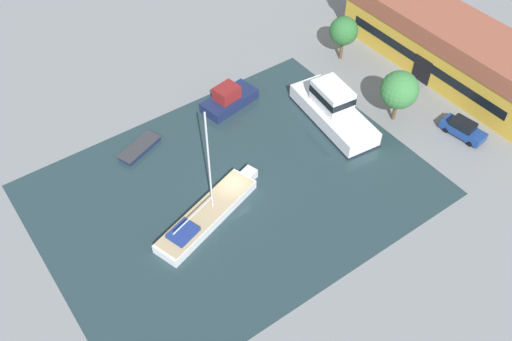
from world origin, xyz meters
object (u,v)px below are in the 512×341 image
at_px(parked_car, 463,129).
at_px(cabin_boat, 229,99).
at_px(small_dinghy, 140,148).
at_px(quay_tree_near_building, 399,90).
at_px(sailboat_moored, 208,213).
at_px(motor_cruiser, 333,109).
at_px(warehouse_building, 448,46).
at_px(quay_tree_by_water, 344,31).

relative_size(parked_car, cabin_boat, 0.72).
bearing_deg(small_dinghy, quay_tree_near_building, 43.84).
bearing_deg(sailboat_moored, motor_cruiser, 83.60).
xyz_separation_m(warehouse_building, cabin_boat, (-8.89, -23.31, -2.28)).
distance_m(motor_cruiser, cabin_boat, 11.01).
bearing_deg(parked_car, warehouse_building, -135.94).
distance_m(parked_car, cabin_boat, 24.10).
bearing_deg(warehouse_building, parked_car, -38.29).
bearing_deg(cabin_boat, quay_tree_by_water, 78.32).
height_order(quay_tree_near_building, motor_cruiser, quay_tree_near_building).
relative_size(small_dinghy, cabin_boat, 0.77).
xyz_separation_m(warehouse_building, quay_tree_by_water, (-8.38, -7.99, 0.47)).
xyz_separation_m(sailboat_moored, small_dinghy, (-11.14, -0.88, -0.32)).
xyz_separation_m(parked_car, sailboat_moored, (-5.93, -26.53, -0.26)).
relative_size(quay_tree_near_building, small_dinghy, 1.16).
distance_m(quay_tree_by_water, parked_car, 17.33).
bearing_deg(motor_cruiser, parked_car, -39.08).
height_order(warehouse_building, cabin_boat, warehouse_building).
distance_m(parked_car, motor_cruiser, 13.12).
distance_m(warehouse_building, quay_tree_near_building, 11.04).
xyz_separation_m(parked_car, cabin_boat, (-17.57, -16.50, 0.05)).
bearing_deg(quay_tree_near_building, motor_cruiser, -123.78).
xyz_separation_m(parked_car, motor_cruiser, (-9.38, -9.16, 0.62)).
distance_m(parked_car, sailboat_moored, 27.19).
relative_size(motor_cruiser, cabin_boat, 1.76).
bearing_deg(motor_cruiser, warehouse_building, 4.09).
bearing_deg(quay_tree_near_building, warehouse_building, 105.03).
xyz_separation_m(quay_tree_by_water, sailboat_moored, (11.12, -25.36, -3.06)).
distance_m(sailboat_moored, cabin_boat, 15.37).
height_order(warehouse_building, motor_cruiser, warehouse_building).
bearing_deg(small_dinghy, sailboat_moored, -16.11).
relative_size(warehouse_building, sailboat_moored, 2.15).
xyz_separation_m(warehouse_building, sailboat_moored, (2.74, -33.35, -2.59)).
relative_size(parked_car, sailboat_moored, 0.38).
relative_size(sailboat_moored, cabin_boat, 1.89).
distance_m(warehouse_building, motor_cruiser, 16.08).
xyz_separation_m(quay_tree_near_building, quay_tree_by_water, (-11.24, 2.66, -0.15)).
bearing_deg(motor_cruiser, quay_tree_by_water, 50.51).
distance_m(sailboat_moored, motor_cruiser, 17.74).
bearing_deg(sailboat_moored, cabin_boat, 121.59).
xyz_separation_m(quay_tree_near_building, cabin_boat, (-11.75, -12.66, -2.90)).
bearing_deg(motor_cruiser, sailboat_moored, -162.19).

